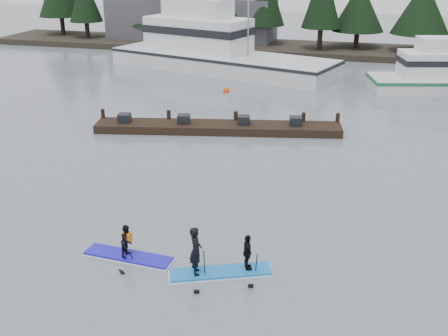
% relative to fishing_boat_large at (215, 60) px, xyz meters
% --- Properties ---
extents(ground, '(160.00, 160.00, 0.00)m').
position_rel_fishing_boat_large_xyz_m(ground, '(7.60, -31.09, -0.86)').
color(ground, slate).
rests_on(ground, ground).
extents(far_shore, '(70.00, 8.00, 0.60)m').
position_rel_fishing_boat_large_xyz_m(far_shore, '(7.60, 10.91, -0.56)').
color(far_shore, '#2D281E').
rests_on(far_shore, ground).
extents(treeline, '(60.00, 4.00, 8.00)m').
position_rel_fishing_boat_large_xyz_m(treeline, '(7.60, 10.91, -0.86)').
color(treeline, black).
rests_on(treeline, ground).
extents(waterfront_building, '(18.00, 6.00, 5.00)m').
position_rel_fishing_boat_large_xyz_m(waterfront_building, '(-6.40, 12.91, 1.64)').
color(waterfront_building, '#4C4C51').
rests_on(waterfront_building, ground).
extents(fishing_boat_large, '(20.84, 11.16, 11.06)m').
position_rel_fishing_boat_large_xyz_m(fishing_boat_large, '(0.00, 0.00, 0.00)').
color(fishing_boat_large, silver).
rests_on(fishing_boat_large, ground).
extents(floating_dock, '(14.36, 4.74, 0.48)m').
position_rel_fishing_boat_large_xyz_m(floating_dock, '(5.00, -16.89, -0.62)').
color(floating_dock, black).
rests_on(floating_dock, ground).
extents(buoy_b, '(0.49, 0.49, 0.49)m').
position_rel_fishing_boat_large_xyz_m(buoy_b, '(3.00, -7.58, -0.86)').
color(buoy_b, '#FF3E0C').
rests_on(buoy_b, ground).
extents(paddleboard_solo, '(3.18, 1.15, 1.77)m').
position_rel_fishing_boat_large_xyz_m(paddleboard_solo, '(5.90, -31.49, -0.47)').
color(paddleboard_solo, '#1914BF').
rests_on(paddleboard_solo, ground).
extents(paddleboard_duo, '(3.39, 2.06, 2.24)m').
position_rel_fishing_boat_large_xyz_m(paddleboard_duo, '(9.20, -31.67, -0.25)').
color(paddleboard_duo, blue).
rests_on(paddleboard_duo, ground).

